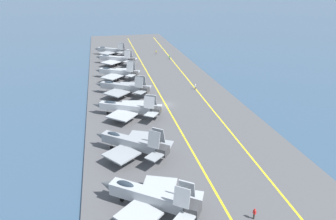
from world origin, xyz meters
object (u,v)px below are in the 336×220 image
at_px(parked_jet_second, 149,196).
at_px(parked_jet_seventh, 115,59).
at_px(parked_jet_fifth, 122,87).
at_px(crew_red_vest, 254,213).
at_px(parked_jet_sixth, 117,72).
at_px(parked_jet_eighth, 111,50).
at_px(parked_jet_third, 131,143).
at_px(crew_white_vest, 195,86).
at_px(parked_jet_fourth, 127,108).
at_px(crew_yellow_vest, 156,52).
at_px(crew_green_vest, 169,57).

height_order(parked_jet_second, parked_jet_seventh, parked_jet_seventh).
distance_m(parked_jet_fifth, crew_red_vest, 54.04).
relative_size(parked_jet_sixth, parked_jet_eighth, 1.00).
xyz_separation_m(parked_jet_second, parked_jet_third, (15.33, 0.74, 0.10)).
distance_m(parked_jet_second, parked_jet_third, 15.35).
relative_size(parked_jet_fifth, parked_jet_eighth, 1.07).
bearing_deg(crew_white_vest, crew_red_vest, 171.22).
relative_size(parked_jet_fifth, parked_jet_seventh, 1.00).
relative_size(parked_jet_fourth, parked_jet_sixth, 1.13).
xyz_separation_m(parked_jet_third, crew_white_vest, (32.17, -22.53, -1.53)).
xyz_separation_m(crew_yellow_vest, crew_red_vest, (-100.75, 5.30, -0.03)).
relative_size(parked_jet_seventh, crew_yellow_vest, 9.01).
height_order(crew_yellow_vest, crew_green_vest, crew_yellow_vest).
bearing_deg(parked_jet_fourth, crew_white_vest, -55.54).
distance_m(parked_jet_fourth, crew_red_vest, 39.93).
bearing_deg(crew_red_vest, crew_white_vest, -8.78).
bearing_deg(parked_jet_second, crew_red_vest, -109.64).
relative_size(parked_jet_third, parked_jet_seventh, 0.91).
bearing_deg(parked_jet_third, crew_yellow_vest, -13.77).
bearing_deg(parked_jet_fourth, crew_green_vest, -23.06).
relative_size(parked_jet_fifth, crew_green_vest, 9.51).
bearing_deg(parked_jet_fifth, crew_green_vest, -30.50).
bearing_deg(parked_jet_sixth, crew_red_vest, -168.49).
height_order(parked_jet_second, crew_red_vest, parked_jet_second).
height_order(parked_jet_fifth, parked_jet_eighth, parked_jet_fifth).
xyz_separation_m(parked_jet_seventh, crew_yellow_vest, (13.98, -18.57, -1.32)).
bearing_deg(parked_jet_eighth, parked_jet_seventh, -176.29).
height_order(parked_jet_third, parked_jet_sixth, parked_jet_third).
height_order(parked_jet_eighth, crew_green_vest, parked_jet_eighth).
bearing_deg(parked_jet_second, parked_jet_fourth, -0.27).
height_order(crew_yellow_vest, crew_red_vest, crew_yellow_vest).
bearing_deg(parked_jet_fifth, crew_red_vest, -165.59).
height_order(parked_jet_fifth, parked_jet_seventh, parked_jet_fifth).
xyz_separation_m(parked_jet_fifth, crew_yellow_vest, (48.43, -18.75, -1.43)).
bearing_deg(crew_green_vest, parked_jet_seventh, 98.82).
relative_size(parked_jet_second, parked_jet_fourth, 0.87).
xyz_separation_m(parked_jet_sixth, crew_yellow_vest, (32.52, -19.19, -1.30)).
distance_m(parked_jet_third, parked_jet_fourth, 17.35).
height_order(parked_jet_fifth, crew_yellow_vest, parked_jet_fifth).
xyz_separation_m(parked_jet_fourth, parked_jet_fifth, (14.77, -0.10, 0.17)).
distance_m(parked_jet_eighth, crew_white_vest, 54.98).
bearing_deg(crew_yellow_vest, parked_jet_third, 166.23).
height_order(parked_jet_fourth, parked_jet_sixth, parked_jet_sixth).
relative_size(parked_jet_sixth, crew_yellow_vest, 8.38).
xyz_separation_m(parked_jet_third, parked_jet_eighth, (82.37, -0.14, -0.16)).
xyz_separation_m(parked_jet_seventh, crew_green_vest, (3.44, -22.15, -1.37)).
bearing_deg(parked_jet_fourth, parked_jet_seventh, -0.32).
xyz_separation_m(parked_jet_third, parked_jet_fifth, (32.10, -0.99, -0.06)).
relative_size(parked_jet_fourth, parked_jet_eighth, 1.12).
distance_m(parked_jet_third, parked_jet_fifth, 32.11).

